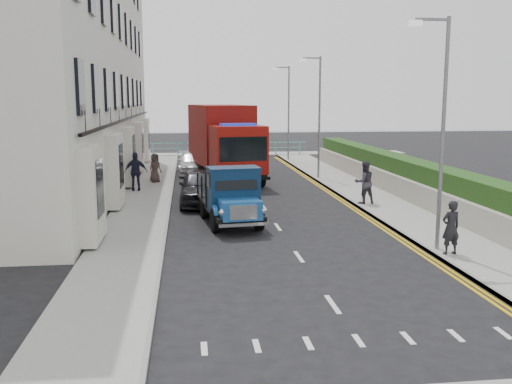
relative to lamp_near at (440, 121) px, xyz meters
name	(u,v)px	position (x,y,z in m)	size (l,w,h in m)	color
ground	(287,240)	(-4.18, 2.00, -4.00)	(120.00, 120.00, 0.00)	black
pavement_west	(147,196)	(-9.38, 11.00, -3.94)	(2.40, 38.00, 0.12)	gray
pavement_east	(361,192)	(1.12, 11.00, -3.94)	(2.60, 38.00, 0.12)	gray
promenade	(227,154)	(-4.18, 31.00, -3.94)	(30.00, 2.50, 0.12)	gray
sea_plane	(211,133)	(-4.18, 62.00, -4.00)	(120.00, 120.00, 0.00)	slate
terrace_west	(64,49)	(-13.65, 15.00, 3.17)	(6.31, 30.20, 14.25)	silver
garden_east	(398,175)	(3.03, 11.00, -3.10)	(1.45, 28.00, 1.75)	#B2AD9E
seafront_railing	(227,149)	(-4.18, 30.20, -3.42)	(13.00, 0.08, 1.11)	#59B2A5
lamp_near	(440,121)	(0.00, 0.00, 0.00)	(1.23, 0.18, 7.00)	slate
lamp_mid	(317,110)	(0.00, 16.00, 0.00)	(1.23, 0.18, 7.00)	slate
lamp_far	(287,107)	(0.00, 26.00, 0.00)	(1.23, 0.18, 7.00)	slate
bedford_lorry	(233,200)	(-5.81, 4.30, -2.99)	(2.35, 4.79, 2.18)	black
red_lorry	(224,140)	(-5.32, 16.58, -1.72)	(4.05, 8.50, 4.28)	black
parked_car_front	(200,187)	(-6.87, 9.00, -3.22)	(1.84, 4.57, 1.56)	black
parked_car_mid	(202,186)	(-6.78, 10.06, -3.37)	(1.33, 3.81, 1.26)	#62A2D2
parked_car_rear	(192,163)	(-7.12, 19.37, -3.33)	(1.86, 4.57, 1.33)	silver
seafront_car_left	(212,149)	(-5.51, 29.00, -3.31)	(2.27, 4.92, 1.37)	black
seafront_car_right	(243,155)	(-3.47, 23.95, -3.32)	(1.60, 3.98, 1.36)	silver
pedestrian_east_near	(451,228)	(0.22, -0.64, -3.08)	(0.58, 0.38, 1.60)	black
pedestrian_east_far	(364,182)	(0.22, 7.66, -2.95)	(0.90, 0.70, 1.86)	#37323E
pedestrian_west_near	(136,172)	(-9.97, 12.32, -2.92)	(1.13, 0.47, 1.92)	black
pedestrian_west_far	(155,168)	(-9.20, 15.28, -3.09)	(0.77, 0.50, 1.58)	#3D2F2C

